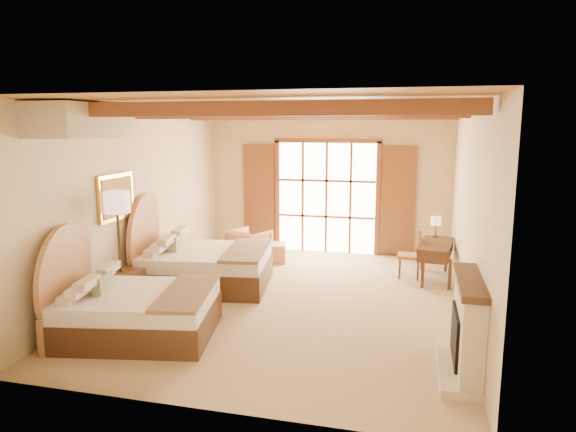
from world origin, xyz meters
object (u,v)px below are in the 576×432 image
(desk, at_px, (435,260))
(armchair, at_px, (249,245))
(bed_near, at_px, (128,306))
(nightstand, at_px, (125,290))
(bed_far, at_px, (197,262))

(desk, bearing_deg, armchair, -177.69)
(armchair, bearing_deg, desk, -162.38)
(bed_near, bearing_deg, armchair, 73.70)
(armchair, distance_m, desk, 3.85)
(nightstand, height_order, armchair, armchair)
(bed_near, relative_size, desk, 1.70)
(bed_far, relative_size, nightstand, 4.07)
(bed_far, relative_size, armchair, 3.22)
(bed_near, height_order, desk, bed_near)
(nightstand, distance_m, armchair, 3.36)
(armchair, relative_size, desk, 0.56)
(bed_far, relative_size, desk, 1.81)
(bed_far, height_order, armchair, bed_far)
(bed_near, relative_size, nightstand, 3.83)
(nightstand, bearing_deg, desk, 31.85)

